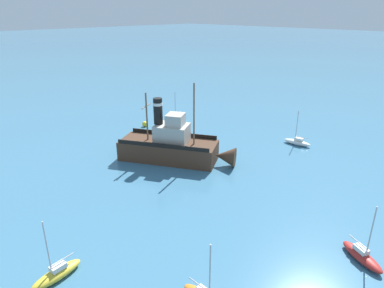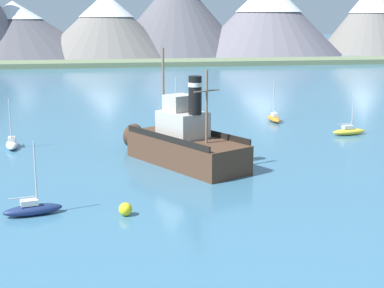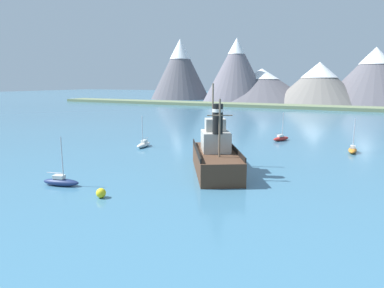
{
  "view_description": "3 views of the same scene",
  "coord_description": "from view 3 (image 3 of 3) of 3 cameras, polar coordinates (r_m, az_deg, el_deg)",
  "views": [
    {
      "loc": [
        26.2,
        29.48,
        17.72
      ],
      "look_at": [
        -1.39,
        1.9,
        2.25
      ],
      "focal_mm": 32.0,
      "sensor_mm": 36.0,
      "label": 1
    },
    {
      "loc": [
        -6.74,
        -49.44,
        12.89
      ],
      "look_at": [
        0.68,
        -1.56,
        2.05
      ],
      "focal_mm": 55.0,
      "sensor_mm": 36.0,
      "label": 2
    },
    {
      "loc": [
        14.58,
        -35.18,
        10.16
      ],
      "look_at": [
        -2.43,
        -0.95,
        3.11
      ],
      "focal_mm": 32.0,
      "sensor_mm": 36.0,
      "label": 3
    }
  ],
  "objects": [
    {
      "name": "sailboat_red",
      "position": [
        61.02,
        14.61,
        0.93
      ],
      "size": [
        2.68,
        3.89,
        4.9
      ],
      "color": "#B22823",
      "rests_on": "ground"
    },
    {
      "name": "ground_plane",
      "position": [
        39.41,
        3.8,
        -4.51
      ],
      "size": [
        600.0,
        600.0,
        0.0
      ],
      "primitive_type": "plane",
      "color": "teal"
    },
    {
      "name": "mountain_ridge",
      "position": [
        174.18,
        21.02,
        10.54
      ],
      "size": [
        195.79,
        53.29,
        33.88
      ],
      "color": "#56545B",
      "rests_on": "ground"
    },
    {
      "name": "shoreline_strip",
      "position": [
        135.18,
        20.28,
        5.75
      ],
      "size": [
        240.0,
        12.0,
        1.2
      ],
      "primitive_type": "cube",
      "color": "#6B7A56",
      "rests_on": "ground"
    },
    {
      "name": "mooring_buoy",
      "position": [
        31.48,
        -14.93,
        -7.9
      ],
      "size": [
        0.87,
        0.87,
        0.87
      ],
      "primitive_type": "sphere",
      "color": "yellow",
      "rests_on": "ground"
    },
    {
      "name": "sailboat_orange",
      "position": [
        54.4,
        25.2,
        -0.86
      ],
      "size": [
        1.1,
        3.8,
        4.9
      ],
      "color": "orange",
      "rests_on": "ground"
    },
    {
      "name": "sailboat_navy",
      "position": [
        36.24,
        -21.01,
        -5.84
      ],
      "size": [
        3.95,
        1.97,
        4.9
      ],
      "color": "navy",
      "rests_on": "ground"
    },
    {
      "name": "sailboat_white",
      "position": [
        53.94,
        -8.05,
        -0.05
      ],
      "size": [
        1.54,
        3.9,
        4.9
      ],
      "color": "white",
      "rests_on": "ground"
    },
    {
      "name": "old_tugboat",
      "position": [
        38.95,
        3.88,
        -1.91
      ],
      "size": [
        10.07,
        14.18,
        9.9
      ],
      "color": "#4C3323",
      "rests_on": "ground"
    }
  ]
}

